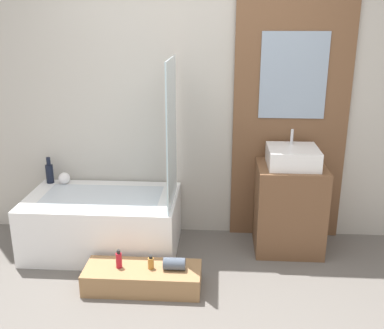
% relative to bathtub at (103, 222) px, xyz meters
% --- Properties ---
extents(wall_tiled_back, '(4.20, 0.06, 2.60)m').
position_rel_bathtub_xyz_m(wall_tiled_back, '(0.77, 0.43, 1.05)').
color(wall_tiled_back, '#B7B2A8').
rests_on(wall_tiled_back, ground_plane).
extents(wall_wood_accent, '(0.98, 0.04, 2.60)m').
position_rel_bathtub_xyz_m(wall_wood_accent, '(1.59, 0.38, 1.06)').
color(wall_wood_accent, brown).
rests_on(wall_wood_accent, ground_plane).
extents(bathtub, '(1.27, 0.77, 0.49)m').
position_rel_bathtub_xyz_m(bathtub, '(0.00, 0.00, 0.00)').
color(bathtub, white).
rests_on(bathtub, ground_plane).
extents(glass_shower_screen, '(0.01, 0.64, 1.15)m').
position_rel_bathtub_xyz_m(glass_shower_screen, '(0.61, -0.05, 0.82)').
color(glass_shower_screen, silver).
rests_on(glass_shower_screen, bathtub).
extents(wooden_step_bench, '(0.86, 0.32, 0.17)m').
position_rel_bathtub_xyz_m(wooden_step_bench, '(0.44, -0.59, -0.16)').
color(wooden_step_bench, '#997047').
rests_on(wooden_step_bench, ground_plane).
extents(vanity_cabinet, '(0.57, 0.50, 0.76)m').
position_rel_bathtub_xyz_m(vanity_cabinet, '(1.59, 0.12, 0.13)').
color(vanity_cabinet, brown).
rests_on(vanity_cabinet, ground_plane).
extents(sink, '(0.41, 0.40, 0.29)m').
position_rel_bathtub_xyz_m(sink, '(1.59, 0.12, 0.59)').
color(sink, white).
rests_on(sink, vanity_cabinet).
extents(vase_tall_dark, '(0.07, 0.07, 0.24)m').
position_rel_bathtub_xyz_m(vase_tall_dark, '(-0.55, 0.30, 0.34)').
color(vase_tall_dark, black).
rests_on(vase_tall_dark, bathtub).
extents(vase_round_light, '(0.11, 0.11, 0.11)m').
position_rel_bathtub_xyz_m(vase_round_light, '(-0.42, 0.28, 0.29)').
color(vase_round_light, white).
rests_on(vase_round_light, bathtub).
extents(bottle_soap_primary, '(0.04, 0.04, 0.14)m').
position_rel_bathtub_xyz_m(bottle_soap_primary, '(0.26, -0.59, -0.02)').
color(bottle_soap_primary, '#B21928').
rests_on(bottle_soap_primary, wooden_step_bench).
extents(bottle_soap_secondary, '(0.04, 0.04, 0.10)m').
position_rel_bathtub_xyz_m(bottle_soap_secondary, '(0.50, -0.59, -0.03)').
color(bottle_soap_secondary, '#B2752D').
rests_on(bottle_soap_secondary, wooden_step_bench).
extents(towel_roll, '(0.16, 0.09, 0.09)m').
position_rel_bathtub_xyz_m(towel_roll, '(0.67, -0.59, -0.03)').
color(towel_roll, '#4C5666').
rests_on(towel_roll, wooden_step_bench).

